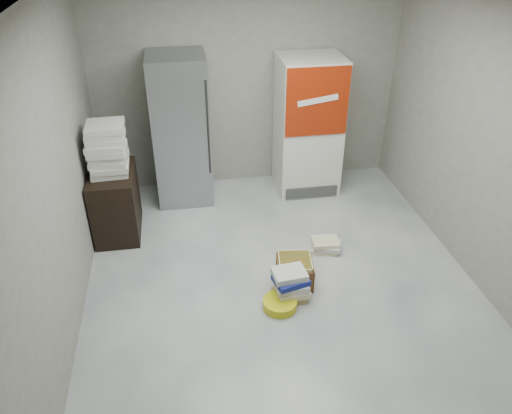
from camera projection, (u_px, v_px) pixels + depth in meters
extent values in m
plane|color=silver|center=(284.00, 292.00, 5.12)|extent=(5.00, 5.00, 0.00)
cube|color=gray|center=(247.00, 83.00, 6.48)|extent=(4.00, 0.04, 2.80)
cube|color=gray|center=(52.00, 189.00, 4.10)|extent=(0.04, 5.00, 2.80)
cube|color=gray|center=(498.00, 154.00, 4.66)|extent=(0.04, 5.00, 2.80)
cube|color=silver|center=(295.00, 0.00, 3.64)|extent=(4.00, 5.00, 0.04)
cube|color=#A6A9AE|center=(181.00, 130.00, 6.28)|extent=(0.70, 0.70, 1.90)
cylinder|color=#333333|center=(208.00, 129.00, 5.94)|extent=(0.02, 0.02, 1.19)
cube|color=silver|center=(308.00, 126.00, 6.53)|extent=(0.80, 0.70, 1.80)
cube|color=#921F08|center=(317.00, 102.00, 6.00)|extent=(0.78, 0.02, 0.85)
cube|color=white|center=(318.00, 100.00, 5.97)|extent=(0.50, 0.01, 0.14)
cube|color=#3F3F3F|center=(311.00, 192.00, 6.65)|extent=(0.70, 0.02, 0.15)
cube|color=black|center=(116.00, 203.00, 5.84)|extent=(0.50, 0.80, 0.80)
cube|color=silver|center=(110.00, 170.00, 5.61)|extent=(0.42, 0.42, 0.06)
cube|color=silver|center=(110.00, 165.00, 5.57)|extent=(0.41, 0.41, 0.06)
cube|color=silver|center=(109.00, 159.00, 5.55)|extent=(0.42, 0.42, 0.06)
cube|color=silver|center=(108.00, 154.00, 5.52)|extent=(0.40, 0.40, 0.06)
cube|color=silver|center=(107.00, 149.00, 5.47)|extent=(0.41, 0.41, 0.06)
cube|color=silver|center=(105.00, 144.00, 5.43)|extent=(0.41, 0.41, 0.06)
cube|color=silver|center=(106.00, 138.00, 5.41)|extent=(0.40, 0.40, 0.06)
cube|color=silver|center=(104.00, 132.00, 5.38)|extent=(0.42, 0.42, 0.06)
cube|color=silver|center=(105.00, 127.00, 5.35)|extent=(0.41, 0.41, 0.06)
cube|color=#9F8453|center=(289.00, 295.00, 5.02)|extent=(0.33, 0.26, 0.07)
cube|color=beige|center=(292.00, 291.00, 4.98)|extent=(0.33, 0.27, 0.06)
cube|color=beige|center=(291.00, 285.00, 4.95)|extent=(0.32, 0.25, 0.07)
cube|color=navy|center=(291.00, 280.00, 4.91)|extent=(0.37, 0.32, 0.06)
cube|color=beige|center=(289.00, 274.00, 4.90)|extent=(0.34, 0.28, 0.07)
cube|color=beige|center=(324.00, 248.00, 5.71)|extent=(0.35, 0.30, 0.04)
cube|color=beige|center=(327.00, 245.00, 5.68)|extent=(0.36, 0.32, 0.05)
cube|color=beige|center=(325.00, 242.00, 5.66)|extent=(0.32, 0.26, 0.04)
cube|color=yellow|center=(294.00, 282.00, 5.24)|extent=(0.39, 0.39, 0.01)
cube|color=brown|center=(293.00, 262.00, 5.32)|extent=(0.36, 0.06, 0.26)
cube|color=brown|center=(296.00, 284.00, 5.02)|extent=(0.36, 0.06, 0.26)
cube|color=brown|center=(277.00, 273.00, 5.17)|extent=(0.06, 0.36, 0.26)
cube|color=brown|center=(312.00, 272.00, 5.18)|extent=(0.06, 0.36, 0.26)
cube|color=yellow|center=(293.00, 261.00, 5.30)|extent=(0.33, 0.06, 0.30)
cube|color=yellow|center=(296.00, 281.00, 5.03)|extent=(0.33, 0.06, 0.30)
cube|color=yellow|center=(279.00, 271.00, 5.16)|extent=(0.06, 0.33, 0.30)
cube|color=yellow|center=(310.00, 271.00, 5.17)|extent=(0.06, 0.33, 0.30)
cylinder|color=gold|center=(280.00, 304.00, 4.90)|extent=(0.43, 0.43, 0.09)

